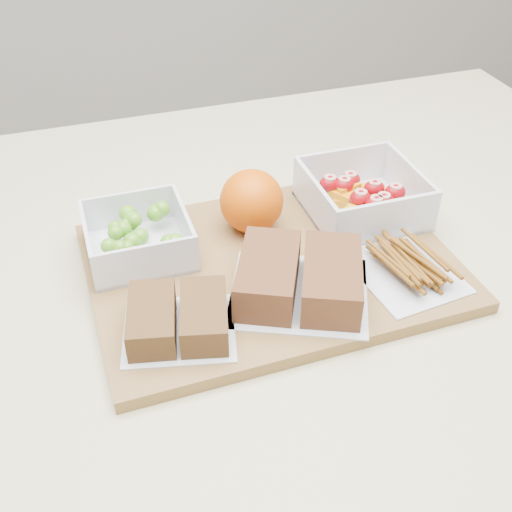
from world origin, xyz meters
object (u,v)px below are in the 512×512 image
(fruit_container, at_px, (362,198))
(pretzel_bag, at_px, (405,263))
(sandwich_bag_center, at_px, (300,278))
(cutting_board, at_px, (272,267))
(grape_container, at_px, (139,237))
(orange, at_px, (252,201))
(sandwich_bag_left, at_px, (178,318))

(fruit_container, bearing_deg, pretzel_bag, -92.81)
(fruit_container, xyz_separation_m, sandwich_bag_center, (-0.13, -0.12, -0.00))
(cutting_board, height_order, grape_container, grape_container)
(pretzel_bag, bearing_deg, orange, 134.71)
(fruit_container, distance_m, sandwich_bag_center, 0.18)
(sandwich_bag_left, xyz_separation_m, sandwich_bag_center, (0.14, 0.02, 0.01))
(fruit_container, distance_m, orange, 0.15)
(cutting_board, bearing_deg, sandwich_bag_left, -149.56)
(sandwich_bag_left, height_order, pretzel_bag, sandwich_bag_left)
(sandwich_bag_left, relative_size, pretzel_bag, 0.96)
(orange, distance_m, sandwich_bag_center, 0.14)
(orange, bearing_deg, pretzel_bag, -45.29)
(grape_container, bearing_deg, orange, 2.03)
(grape_container, bearing_deg, sandwich_bag_center, -40.82)
(cutting_board, relative_size, orange, 5.33)
(cutting_board, height_order, sandwich_bag_left, sandwich_bag_left)
(sandwich_bag_center, bearing_deg, sandwich_bag_left, -173.65)
(cutting_board, relative_size, sandwich_bag_left, 3.13)
(sandwich_bag_left, bearing_deg, pretzel_bag, 2.56)
(grape_container, xyz_separation_m, orange, (0.14, 0.01, 0.02))
(sandwich_bag_left, height_order, sandwich_bag_center, sandwich_bag_center)
(fruit_container, height_order, pretzel_bag, fruit_container)
(fruit_container, relative_size, pretzel_bag, 0.99)
(pretzel_bag, bearing_deg, sandwich_bag_left, -177.44)
(grape_container, relative_size, sandwich_bag_left, 0.89)
(orange, bearing_deg, cutting_board, -89.17)
(pretzel_bag, bearing_deg, fruit_container, 87.19)
(grape_container, bearing_deg, fruit_container, -1.44)
(grape_container, height_order, fruit_container, fruit_container)
(sandwich_bag_center, relative_size, pretzel_bag, 1.37)
(fruit_container, bearing_deg, sandwich_bag_center, -137.17)
(grape_container, bearing_deg, cutting_board, -25.50)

